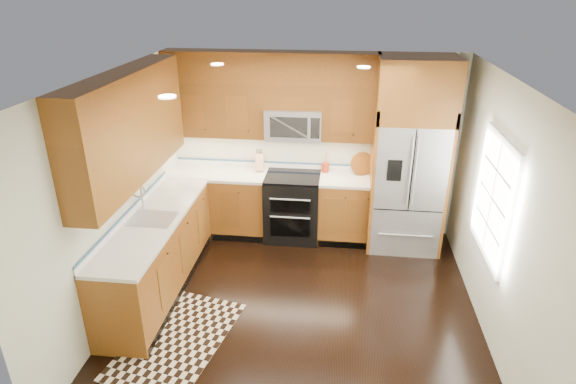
# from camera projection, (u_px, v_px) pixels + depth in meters

# --- Properties ---
(ground) EXTENTS (4.00, 4.00, 0.00)m
(ground) POSITION_uv_depth(u_px,v_px,m) (298.00, 308.00, 5.52)
(ground) COLOR black
(ground) RESTS_ON ground
(wall_back) EXTENTS (4.00, 0.02, 2.60)m
(wall_back) POSITION_uv_depth(u_px,v_px,m) (313.00, 145.00, 6.80)
(wall_back) COLOR silver
(wall_back) RESTS_ON ground
(wall_left) EXTENTS (0.02, 4.00, 2.60)m
(wall_left) POSITION_uv_depth(u_px,v_px,m) (116.00, 196.00, 5.20)
(wall_left) COLOR silver
(wall_left) RESTS_ON ground
(wall_right) EXTENTS (0.02, 4.00, 2.60)m
(wall_right) POSITION_uv_depth(u_px,v_px,m) (500.00, 216.00, 4.77)
(wall_right) COLOR silver
(wall_right) RESTS_ON ground
(window) EXTENTS (0.04, 1.10, 1.30)m
(window) POSITION_uv_depth(u_px,v_px,m) (494.00, 198.00, 4.92)
(window) COLOR white
(window) RESTS_ON ground
(base_cabinets) EXTENTS (2.85, 3.00, 0.90)m
(base_cabinets) POSITION_uv_depth(u_px,v_px,m) (212.00, 230.00, 6.28)
(base_cabinets) COLOR #8E591B
(base_cabinets) RESTS_ON ground
(countertop) EXTENTS (2.86, 3.01, 0.04)m
(countertop) POSITION_uv_depth(u_px,v_px,m) (222.00, 194.00, 6.18)
(countertop) COLOR silver
(countertop) RESTS_ON base_cabinets
(upper_cabinets) EXTENTS (2.85, 3.00, 1.15)m
(upper_cabinets) POSITION_uv_depth(u_px,v_px,m) (214.00, 108.00, 5.80)
(upper_cabinets) COLOR brown
(upper_cabinets) RESTS_ON ground
(range) EXTENTS (0.76, 0.67, 0.95)m
(range) POSITION_uv_depth(u_px,v_px,m) (293.00, 207.00, 6.87)
(range) COLOR black
(range) RESTS_ON ground
(microwave) EXTENTS (0.76, 0.40, 0.42)m
(microwave) POSITION_uv_depth(u_px,v_px,m) (294.00, 124.00, 6.50)
(microwave) COLOR #B2B2B7
(microwave) RESTS_ON ground
(refrigerator) EXTENTS (0.98, 0.75, 2.60)m
(refrigerator) POSITION_uv_depth(u_px,v_px,m) (409.00, 157.00, 6.33)
(refrigerator) COLOR #B2B2B7
(refrigerator) RESTS_ON ground
(sink_faucet) EXTENTS (0.54, 0.44, 0.37)m
(sink_faucet) POSITION_uv_depth(u_px,v_px,m) (150.00, 214.00, 5.50)
(sink_faucet) COLOR #B2B2B7
(sink_faucet) RESTS_ON countertop
(rug) EXTENTS (1.20, 1.67, 0.01)m
(rug) POSITION_uv_depth(u_px,v_px,m) (178.00, 339.00, 5.02)
(rug) COLOR black
(rug) RESTS_ON ground
(knife_block) EXTENTS (0.14, 0.18, 0.32)m
(knife_block) POSITION_uv_depth(u_px,v_px,m) (259.00, 162.00, 6.85)
(knife_block) COLOR tan
(knife_block) RESTS_ON countertop
(utensil_crock) EXTENTS (0.11, 0.11, 0.29)m
(utensil_crock) POSITION_uv_depth(u_px,v_px,m) (325.00, 165.00, 6.79)
(utensil_crock) COLOR #A02B13
(utensil_crock) RESTS_ON countertop
(cutting_board) EXTENTS (0.41, 0.41, 0.02)m
(cutting_board) POSITION_uv_depth(u_px,v_px,m) (361.00, 174.00, 6.74)
(cutting_board) COLOR brown
(cutting_board) RESTS_ON countertop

